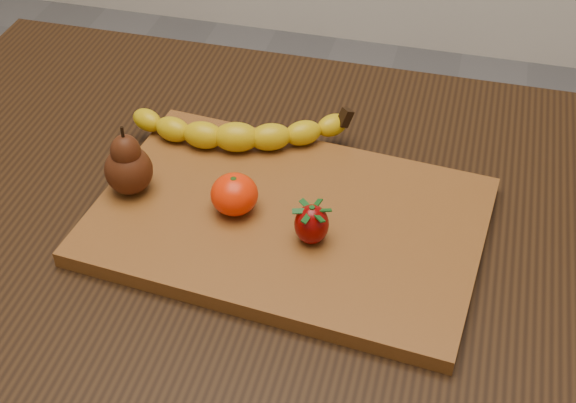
% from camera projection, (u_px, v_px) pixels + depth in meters
% --- Properties ---
extents(table, '(1.00, 0.70, 0.76)m').
position_uv_depth(table, '(247.00, 255.00, 1.06)').
color(table, black).
rests_on(table, ground).
extents(cutting_board, '(0.48, 0.34, 0.02)m').
position_uv_depth(cutting_board, '(288.00, 221.00, 0.95)').
color(cutting_board, brown).
rests_on(cutting_board, table).
extents(banana, '(0.25, 0.11, 0.04)m').
position_uv_depth(banana, '(236.00, 137.00, 1.02)').
color(banana, '#D9B50A').
rests_on(banana, cutting_board).
extents(pear, '(0.07, 0.07, 0.09)m').
position_uv_depth(pear, '(127.00, 159.00, 0.95)').
color(pear, '#461D0B').
rests_on(pear, cutting_board).
extents(mandarin, '(0.06, 0.06, 0.05)m').
position_uv_depth(mandarin, '(234.00, 194.00, 0.93)').
color(mandarin, '#FB2A02').
rests_on(mandarin, cutting_board).
extents(strawberry, '(0.05, 0.05, 0.05)m').
position_uv_depth(strawberry, '(312.00, 223.00, 0.89)').
color(strawberry, '#7D0303').
rests_on(strawberry, cutting_board).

